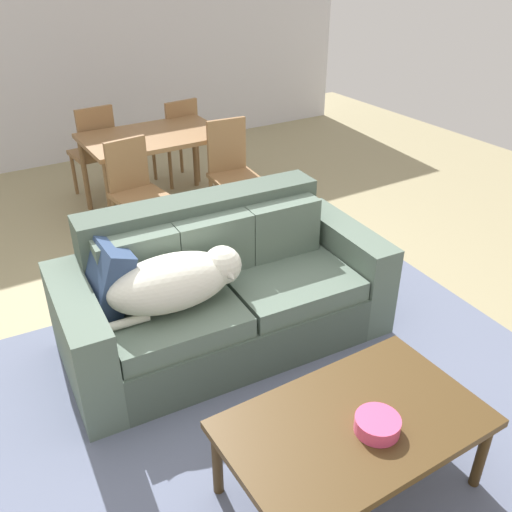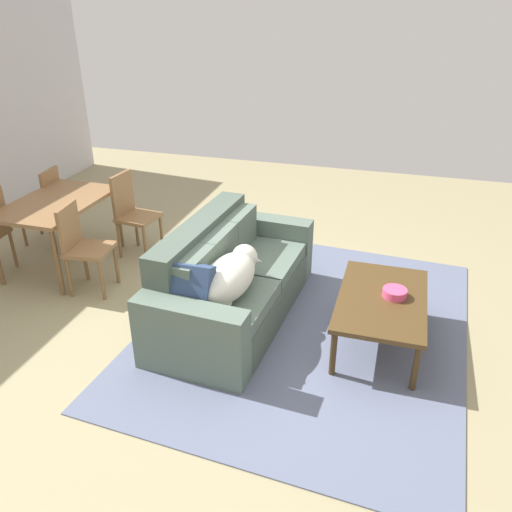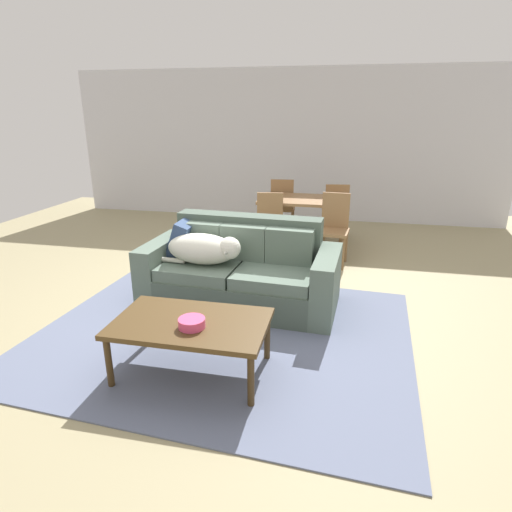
{
  "view_description": "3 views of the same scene",
  "coord_description": "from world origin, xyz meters",
  "px_view_note": "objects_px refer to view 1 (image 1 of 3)",
  "views": [
    {
      "loc": [
        -1.2,
        -2.58,
        2.3
      ],
      "look_at": [
        0.24,
        -0.24,
        0.73
      ],
      "focal_mm": 39.07,
      "sensor_mm": 36.0,
      "label": 1
    },
    {
      "loc": [
        -3.66,
        -1.34,
        2.67
      ],
      "look_at": [
        0.11,
        -0.21,
        0.67
      ],
      "focal_mm": 36.13,
      "sensor_mm": 36.0,
      "label": 2
    },
    {
      "loc": [
        1.18,
        -4.0,
        1.95
      ],
      "look_at": [
        0.35,
        -0.08,
        0.58
      ],
      "focal_mm": 29.7,
      "sensor_mm": 36.0,
      "label": 3
    }
  ],
  "objects_px": {
    "bowl_on_coffee_table": "(377,425)",
    "dining_chair_far_left": "(95,149)",
    "dog_on_left_cushion": "(177,281)",
    "couch": "(222,292)",
    "dining_table": "(154,142)",
    "dining_chair_near_left": "(136,188)",
    "throw_pillow_by_left_arm": "(105,276)",
    "dining_chair_far_right": "(178,137)",
    "dining_chair_near_right": "(232,169)",
    "coffee_table": "(354,428)"
  },
  "relations": [
    {
      "from": "bowl_on_coffee_table",
      "to": "dining_chair_far_left",
      "type": "distance_m",
      "value": 4.09
    },
    {
      "from": "dog_on_left_cushion",
      "to": "couch",
      "type": "bearing_deg",
      "value": 25.47
    },
    {
      "from": "dining_table",
      "to": "dining_chair_near_left",
      "type": "relative_size",
      "value": 1.4
    },
    {
      "from": "dining_chair_far_left",
      "to": "throw_pillow_by_left_arm",
      "type": "bearing_deg",
      "value": 69.52
    },
    {
      "from": "dining_chair_near_left",
      "to": "dining_chair_far_right",
      "type": "bearing_deg",
      "value": 44.15
    },
    {
      "from": "couch",
      "to": "throw_pillow_by_left_arm",
      "type": "relative_size",
      "value": 5.2
    },
    {
      "from": "dog_on_left_cushion",
      "to": "dining_chair_near_right",
      "type": "bearing_deg",
      "value": 55.63
    },
    {
      "from": "coffee_table",
      "to": "dining_chair_far_right",
      "type": "distance_m",
      "value": 4.07
    },
    {
      "from": "dining_chair_near_left",
      "to": "dining_chair_far_left",
      "type": "relative_size",
      "value": 0.95
    },
    {
      "from": "couch",
      "to": "dining_table",
      "type": "height_order",
      "value": "couch"
    },
    {
      "from": "dining_table",
      "to": "dining_chair_near_left",
      "type": "xyz_separation_m",
      "value": [
        -0.4,
        -0.55,
        -0.17
      ]
    },
    {
      "from": "couch",
      "to": "dining_chair_far_right",
      "type": "xyz_separation_m",
      "value": [
        0.89,
        2.59,
        0.17
      ]
    },
    {
      "from": "dining_chair_near_right",
      "to": "throw_pillow_by_left_arm",
      "type": "bearing_deg",
      "value": -133.85
    },
    {
      "from": "dining_chair_near_right",
      "to": "dining_chair_far_right",
      "type": "relative_size",
      "value": 1.04
    },
    {
      "from": "couch",
      "to": "dining_chair_near_left",
      "type": "distance_m",
      "value": 1.53
    },
    {
      "from": "bowl_on_coffee_table",
      "to": "dining_chair_far_right",
      "type": "distance_m",
      "value": 4.14
    },
    {
      "from": "dining_chair_far_right",
      "to": "dining_chair_near_right",
      "type": "bearing_deg",
      "value": 83.4
    },
    {
      "from": "dining_chair_far_left",
      "to": "bowl_on_coffee_table",
      "type": "bearing_deg",
      "value": 84.61
    },
    {
      "from": "throw_pillow_by_left_arm",
      "to": "dining_chair_near_right",
      "type": "bearing_deg",
      "value": 40.6
    },
    {
      "from": "dog_on_left_cushion",
      "to": "throw_pillow_by_left_arm",
      "type": "relative_size",
      "value": 2.32
    },
    {
      "from": "dining_table",
      "to": "dining_chair_near_right",
      "type": "distance_m",
      "value": 0.79
    },
    {
      "from": "dining_chair_far_left",
      "to": "dining_chair_far_right",
      "type": "relative_size",
      "value": 1.05
    },
    {
      "from": "couch",
      "to": "dining_chair_near_right",
      "type": "relative_size",
      "value": 2.2
    },
    {
      "from": "bowl_on_coffee_table",
      "to": "dining_table",
      "type": "distance_m",
      "value": 3.55
    },
    {
      "from": "dog_on_left_cushion",
      "to": "throw_pillow_by_left_arm",
      "type": "bearing_deg",
      "value": 148.17
    },
    {
      "from": "bowl_on_coffee_table",
      "to": "dining_chair_far_right",
      "type": "bearing_deg",
      "value": 77.3
    },
    {
      "from": "throw_pillow_by_left_arm",
      "to": "dining_chair_far_right",
      "type": "height_order",
      "value": "dining_chair_far_right"
    },
    {
      "from": "dining_table",
      "to": "dining_chair_near_right",
      "type": "xyz_separation_m",
      "value": [
        0.48,
        -0.61,
        -0.15
      ]
    },
    {
      "from": "bowl_on_coffee_table",
      "to": "dining_chair_near_left",
      "type": "xyz_separation_m",
      "value": [
        0.04,
        2.97,
        0.02
      ]
    },
    {
      "from": "bowl_on_coffee_table",
      "to": "dining_chair_far_left",
      "type": "bearing_deg",
      "value": 89.24
    },
    {
      "from": "dining_chair_far_left",
      "to": "coffee_table",
      "type": "bearing_deg",
      "value": 83.97
    },
    {
      "from": "throw_pillow_by_left_arm",
      "to": "bowl_on_coffee_table",
      "type": "height_order",
      "value": "throw_pillow_by_left_arm"
    },
    {
      "from": "coffee_table",
      "to": "dining_chair_near_right",
      "type": "height_order",
      "value": "dining_chair_near_right"
    },
    {
      "from": "dining_chair_far_right",
      "to": "couch",
      "type": "bearing_deg",
      "value": 63.97
    },
    {
      "from": "couch",
      "to": "coffee_table",
      "type": "height_order",
      "value": "couch"
    },
    {
      "from": "bowl_on_coffee_table",
      "to": "coffee_table",
      "type": "bearing_deg",
      "value": 115.6
    },
    {
      "from": "throw_pillow_by_left_arm",
      "to": "dining_chair_far_left",
      "type": "xyz_separation_m",
      "value": [
        0.72,
        2.54,
        -0.12
      ]
    },
    {
      "from": "dining_table",
      "to": "couch",
      "type": "bearing_deg",
      "value": -101.59
    },
    {
      "from": "dining_chair_near_left",
      "to": "dining_chair_near_right",
      "type": "distance_m",
      "value": 0.88
    },
    {
      "from": "coffee_table",
      "to": "bowl_on_coffee_table",
      "type": "xyz_separation_m",
      "value": [
        0.04,
        -0.09,
        0.08
      ]
    },
    {
      "from": "dining_chair_near_right",
      "to": "dining_table",
      "type": "bearing_deg",
      "value": 133.47
    },
    {
      "from": "dining_table",
      "to": "dining_chair_near_right",
      "type": "height_order",
      "value": "dining_chair_near_right"
    },
    {
      "from": "dining_chair_near_right",
      "to": "dog_on_left_cushion",
      "type": "bearing_deg",
      "value": -122.48
    },
    {
      "from": "dining_chair_near_left",
      "to": "dining_chair_far_right",
      "type": "relative_size",
      "value": 1.0
    },
    {
      "from": "dog_on_left_cushion",
      "to": "dining_chair_near_left",
      "type": "bearing_deg",
      "value": 80.99
    },
    {
      "from": "dining_chair_near_left",
      "to": "dining_chair_far_right",
      "type": "xyz_separation_m",
      "value": [
        0.87,
        1.07,
        0.0
      ]
    },
    {
      "from": "dining_chair_near_left",
      "to": "dining_chair_far_left",
      "type": "xyz_separation_m",
      "value": [
        0.01,
        1.11,
        0.02
      ]
    },
    {
      "from": "bowl_on_coffee_table",
      "to": "dining_chair_near_right",
      "type": "height_order",
      "value": "dining_chair_near_right"
    },
    {
      "from": "bowl_on_coffee_table",
      "to": "dining_table",
      "type": "relative_size",
      "value": 0.16
    },
    {
      "from": "throw_pillow_by_left_arm",
      "to": "dining_chair_near_left",
      "type": "height_order",
      "value": "dining_chair_near_left"
    }
  ]
}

